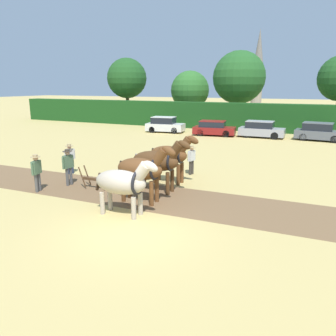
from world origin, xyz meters
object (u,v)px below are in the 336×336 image
Objects in this scene: plow at (99,183)px; tree_left at (190,90)px; farmer_onlooker_right at (70,157)px; parked_car_left at (214,128)px; farmer_beside_team at (192,158)px; parked_car_center at (319,132)px; tree_far_left at (127,78)px; parked_car_far_left at (165,125)px; draft_horse_trail_right at (171,155)px; draft_horse_lead_right at (142,169)px; farmer_at_plow at (68,164)px; farmer_onlooker_left at (37,170)px; parked_car_center_left at (261,130)px; tree_center_left at (239,78)px; draft_horse_lead_left at (123,182)px; church_spire at (258,67)px; draft_horse_trail_left at (158,161)px.

tree_left is at bearing 101.36° from plow.
farmer_onlooker_right reaches higher than plow.
farmer_beside_team is at bearing -84.82° from parked_car_left.
plow is 21.71m from parked_car_center.
parked_car_center is at bearing -17.05° from tree_far_left.
farmer_onlooker_right is 17.38m from parked_car_far_left.
tree_left reaches higher than draft_horse_trail_right.
draft_horse_trail_right is 5.77m from farmer_onlooker_right.
tree_far_left is 33.04m from draft_horse_lead_right.
draft_horse_lead_right is 1.03× the size of draft_horse_trail_right.
draft_horse_lead_right is 19.69m from parked_car_left.
farmer_at_plow is 1.12× the size of farmer_beside_team.
farmer_onlooker_left is 0.43× the size of parked_car_far_left.
parked_car_center is at bearing 3.01° from parked_car_center_left.
tree_far_left is at bearing 143.81° from farmer_beside_team.
tree_far_left is at bearing -174.57° from tree_center_left.
farmer_at_plow is (-1.69, -28.49, -4.60)m from tree_center_left.
draft_horse_lead_left reaches higher than parked_car_center.
farmer_onlooker_right is at bearing -96.52° from tree_center_left.
tree_center_left is 4.93× the size of farmer_at_plow.
tree_far_left reaches higher than draft_horse_lead_left.
draft_horse_lead_right reaches higher than farmer_at_plow.
tree_left is 28.40m from farmer_onlooker_right.
tree_left is (8.05, 2.60, -1.55)m from tree_far_left.
tree_left is at bearing 114.03° from farmer_onlooker_right.
church_spire reaches higher than tree_far_left.
tree_far_left is 0.95× the size of tree_center_left.
draft_horse_lead_right is at bearing -5.27° from farmer_onlooker_right.
parked_car_far_left is (-3.04, 20.30, -0.26)m from farmer_onlooker_left.
tree_far_left is at bearing 132.53° from parked_car_far_left.
draft_horse_lead_right and draft_horse_trail_left have the same top height.
farmer_at_plow is 18.93m from parked_car_left.
farmer_onlooker_left is 0.41× the size of parked_car_left.
parked_car_center is at bearing 71.85° from draft_horse_lead_left.
parked_car_center is at bearing -73.29° from church_spire.
farmer_onlooker_left is (1.45, -64.60, -7.57)m from church_spire.
farmer_onlooker_left is at bearing -81.96° from tree_left.
parked_car_center is (6.65, 17.30, -0.67)m from draft_horse_trail_right.
church_spire is (10.99, 36.14, 2.92)m from tree_far_left.
parked_car_left is at bearing -29.24° from tree_far_left.
draft_horse_trail_left is at bearing -103.86° from parked_car_center.
draft_horse_trail_right is at bearing -85.49° from farmer_beside_team.
draft_horse_trail_left is 0.72× the size of parked_car_far_left.
tree_center_left is 28.04m from draft_horse_trail_left.
church_spire is 63.81m from plow.
parked_car_center_left is (1.58, 21.60, -0.53)m from draft_horse_lead_left.
tree_left is 33.32m from draft_horse_lead_left.
parked_car_left is at bearing -171.79° from parked_car_center_left.
farmer_onlooker_left is 0.41× the size of parked_car_center.
draft_horse_lead_right is at bearing -1.63° from farmer_onlooker_left.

